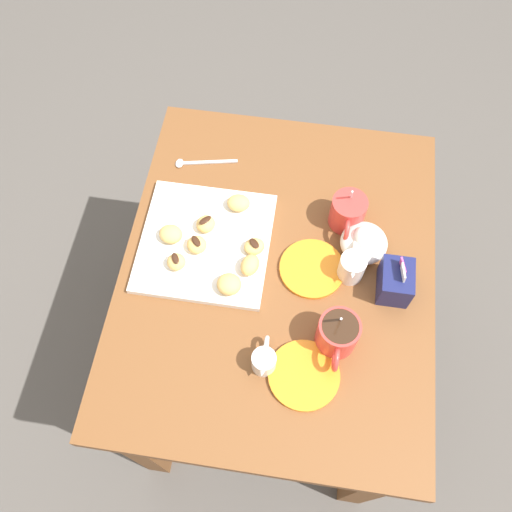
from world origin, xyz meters
name	(u,v)px	position (x,y,z in m)	size (l,w,h in m)	color
ground_plane	(270,358)	(0.00, 0.00, 0.00)	(8.00, 8.00, 0.00)	#514C47
dining_table	(276,294)	(0.00, 0.00, 0.58)	(0.90, 0.73, 0.73)	brown
pastry_plate_square	(205,243)	(-0.04, -0.18, 0.74)	(0.30, 0.30, 0.02)	silver
coffee_mug_red_left	(348,212)	(-0.15, 0.15, 0.78)	(0.12, 0.08, 0.13)	red
coffee_mug_red_right	(338,334)	(0.16, 0.15, 0.78)	(0.13, 0.09, 0.14)	red
cream_pitcher_white	(352,266)	(-0.01, 0.17, 0.77)	(0.10, 0.06, 0.07)	silver
sugar_caddy	(395,281)	(0.01, 0.26, 0.77)	(0.09, 0.07, 0.11)	#191E51
ice_cream_bowl	(364,242)	(-0.08, 0.19, 0.76)	(0.11, 0.11, 0.08)	silver
chocolate_sauce_pitcher	(264,361)	(0.23, 0.00, 0.76)	(0.09, 0.05, 0.06)	silver
saucer_orange_left	(312,269)	(-0.01, 0.08, 0.73)	(0.15, 0.15, 0.01)	orange
saucer_orange_right	(304,375)	(0.24, 0.09, 0.73)	(0.15, 0.15, 0.01)	orange
loose_spoon_near_saucer	(198,163)	(-0.27, -0.24, 0.73)	(0.05, 0.16, 0.01)	silver
beignet_0	(238,203)	(-0.15, -0.12, 0.76)	(0.06, 0.05, 0.03)	#E5B260
beignet_1	(254,247)	(-0.03, -0.06, 0.76)	(0.04, 0.05, 0.03)	#E5B260
chocolate_drizzle_1	(254,243)	(-0.03, -0.06, 0.78)	(0.03, 0.02, 0.01)	#381E11
beignet_2	(250,265)	(0.02, -0.06, 0.76)	(0.04, 0.05, 0.04)	#E5B260
beignet_3	(171,234)	(-0.04, -0.26, 0.76)	(0.06, 0.05, 0.03)	#E5B260
beignet_4	(206,224)	(-0.08, -0.18, 0.76)	(0.05, 0.04, 0.03)	#E5B260
chocolate_drizzle_4	(205,220)	(-0.08, -0.18, 0.78)	(0.03, 0.02, 0.01)	#381E11
beignet_5	(176,262)	(0.03, -0.23, 0.76)	(0.04, 0.04, 0.03)	#E5B260
chocolate_drizzle_5	(175,258)	(0.03, -0.23, 0.78)	(0.03, 0.02, 0.01)	#381E11
beignet_6	(229,284)	(0.07, -0.10, 0.76)	(0.05, 0.06, 0.04)	#E5B260
beignet_7	(197,245)	(-0.02, -0.19, 0.76)	(0.05, 0.05, 0.03)	#E5B260
chocolate_drizzle_7	(196,241)	(-0.02, -0.19, 0.78)	(0.03, 0.02, 0.01)	#381E11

